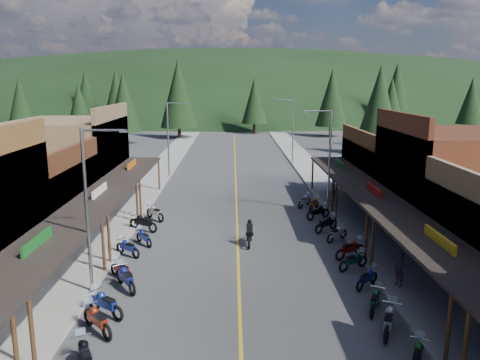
{
  "coord_description": "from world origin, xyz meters",
  "views": [
    {
      "loc": [
        -0.28,
        -27.11,
        10.02
      ],
      "look_at": [
        0.24,
        6.32,
        3.0
      ],
      "focal_mm": 35.0,
      "sensor_mm": 36.0,
      "label": 1
    }
  ],
  "objects_px": {
    "bike_east_4": "(375,300)",
    "pine_5": "(396,92)",
    "shop_east_2": "(454,186)",
    "pine_0": "(20,101)",
    "pine_8": "(80,111)",
    "bike_east_8": "(337,233)",
    "bike_west_4": "(105,302)",
    "bike_east_12": "(305,200)",
    "bike_west_7": "(128,247)",
    "pedestrian_east_a": "(400,270)",
    "shop_east_3": "(399,173)",
    "pine_3": "(254,100)",
    "pedestrian_east_b": "(332,195)",
    "bike_west_6": "(121,269)",
    "bike_east_5": "(367,277)",
    "bike_west_8": "(144,237)",
    "rider_on_bike": "(249,234)",
    "streetlight_2": "(328,156)",
    "bike_east_3": "(389,319)",
    "pine_9": "(391,106)",
    "streetlight_1": "(169,136)",
    "bike_east_10": "(318,211)",
    "bike_east_9": "(326,223)",
    "pine_7": "(86,95)",
    "bike_east_7": "(350,248)",
    "bike_west_9": "(143,222)",
    "pine_2": "(178,94)",
    "bike_west_2": "(85,354)",
    "pine_11": "(379,103)",
    "pine_10": "(124,102)",
    "bike_east_6": "(353,260)",
    "shop_west_2": "(20,203)",
    "streetlight_3": "(292,128)",
    "bike_west_3": "(97,319)",
    "shop_west_3": "(70,162)",
    "streetlight_0": "(90,204)",
    "bike_east_2": "(418,356)"
  },
  "relations": [
    {
      "from": "bike_west_9",
      "to": "bike_east_4",
      "type": "bearing_deg",
      "value": -102.25
    },
    {
      "from": "pine_0",
      "to": "bike_west_7",
      "type": "distance_m",
      "value": 71.64
    },
    {
      "from": "pine_3",
      "to": "rider_on_bike",
      "type": "xyz_separation_m",
      "value": [
        -3.26,
        -65.17,
        -5.79
      ]
    },
    {
      "from": "bike_west_7",
      "to": "bike_east_8",
      "type": "distance_m",
      "value": 13.09
    },
    {
      "from": "bike_west_7",
      "to": "pedestrian_east_a",
      "type": "bearing_deg",
      "value": -68.77
    },
    {
      "from": "pine_9",
      "to": "bike_west_3",
      "type": "height_order",
      "value": "pine_9"
    },
    {
      "from": "pine_5",
      "to": "bike_west_9",
      "type": "bearing_deg",
      "value": -120.61
    },
    {
      "from": "streetlight_3",
      "to": "bike_west_7",
      "type": "bearing_deg",
      "value": -113.39
    },
    {
      "from": "pine_8",
      "to": "bike_east_8",
      "type": "distance_m",
      "value": 48.22
    },
    {
      "from": "bike_west_4",
      "to": "bike_east_12",
      "type": "distance_m",
      "value": 21.34
    },
    {
      "from": "bike_east_5",
      "to": "bike_east_9",
      "type": "distance_m",
      "value": 8.85
    },
    {
      "from": "pine_8",
      "to": "bike_east_4",
      "type": "height_order",
      "value": "pine_8"
    },
    {
      "from": "pine_9",
      "to": "bike_west_8",
      "type": "xyz_separation_m",
      "value": [
        -29.88,
        -44.13,
        -5.84
      ]
    },
    {
      "from": "streetlight_3",
      "to": "bike_east_6",
      "type": "relative_size",
      "value": 4.03
    },
    {
      "from": "bike_west_8",
      "to": "pine_10",
      "type": "bearing_deg",
      "value": 66.55
    },
    {
      "from": "pine_7",
      "to": "bike_east_7",
      "type": "distance_m",
      "value": 86.88
    },
    {
      "from": "streetlight_1",
      "to": "pine_0",
      "type": "relative_size",
      "value": 0.73
    },
    {
      "from": "shop_west_2",
      "to": "shop_west_3",
      "type": "distance_m",
      "value": 9.65
    },
    {
      "from": "pedestrian_east_a",
      "to": "pine_5",
      "type": "bearing_deg",
      "value": 137.02
    },
    {
      "from": "bike_west_3",
      "to": "bike_west_6",
      "type": "height_order",
      "value": "bike_west_3"
    },
    {
      "from": "pine_3",
      "to": "pedestrian_east_b",
      "type": "height_order",
      "value": "pine_3"
    },
    {
      "from": "streetlight_0",
      "to": "bike_east_10",
      "type": "distance_m",
      "value": 18.32
    },
    {
      "from": "bike_east_4",
      "to": "pine_5",
      "type": "bearing_deg",
      "value": 97.33
    },
    {
      "from": "shop_west_2",
      "to": "pine_3",
      "type": "height_order",
      "value": "pine_3"
    },
    {
      "from": "shop_east_3",
      "to": "pine_10",
      "type": "bearing_deg",
      "value": 129.37
    },
    {
      "from": "pine_2",
      "to": "bike_east_9",
      "type": "distance_m",
      "value": 57.47
    },
    {
      "from": "bike_west_8",
      "to": "bike_east_8",
      "type": "xyz_separation_m",
      "value": [
        12.27,
        0.53,
        0.01
      ]
    },
    {
      "from": "bike_east_12",
      "to": "bike_east_6",
      "type": "bearing_deg",
      "value": -52.86
    },
    {
      "from": "pine_7",
      "to": "bike_east_7",
      "type": "relative_size",
      "value": 5.78
    },
    {
      "from": "pine_0",
      "to": "rider_on_bike",
      "type": "bearing_deg",
      "value": -56.34
    },
    {
      "from": "bike_west_6",
      "to": "bike_east_5",
      "type": "height_order",
      "value": "bike_west_6"
    },
    {
      "from": "shop_west_3",
      "to": "pine_5",
      "type": "height_order",
      "value": "pine_5"
    },
    {
      "from": "shop_west_2",
      "to": "streetlight_2",
      "type": "distance_m",
      "value": 21.73
    },
    {
      "from": "pine_3",
      "to": "shop_east_3",
      "type": "bearing_deg",
      "value": -79.89
    },
    {
      "from": "pine_5",
      "to": "bike_east_3",
      "type": "relative_size",
      "value": 6.19
    },
    {
      "from": "bike_west_6",
      "to": "bike_east_2",
      "type": "height_order",
      "value": "bike_east_2"
    },
    {
      "from": "streetlight_1",
      "to": "bike_west_8",
      "type": "relative_size",
      "value": 4.23
    },
    {
      "from": "bike_west_6",
      "to": "bike_east_3",
      "type": "distance_m",
      "value": 13.32
    },
    {
      "from": "pine_11",
      "to": "bike_west_6",
      "type": "bearing_deg",
      "value": -121.64
    },
    {
      "from": "pine_10",
      "to": "bike_east_9",
      "type": "distance_m",
      "value": 52.89
    },
    {
      "from": "shop_east_2",
      "to": "pine_0",
      "type": "bearing_deg",
      "value": 131.73
    },
    {
      "from": "streetlight_2",
      "to": "bike_east_3",
      "type": "relative_size",
      "value": 3.54
    },
    {
      "from": "pine_9",
      "to": "bike_west_4",
      "type": "relative_size",
      "value": 4.83
    },
    {
      "from": "pine_8",
      "to": "bike_west_6",
      "type": "xyz_separation_m",
      "value": [
        15.93,
        -44.3,
        -5.44
      ]
    },
    {
      "from": "pine_3",
      "to": "bike_west_2",
      "type": "relative_size",
      "value": 5.12
    },
    {
      "from": "bike_west_4",
      "to": "bike_east_2",
      "type": "height_order",
      "value": "bike_west_4"
    },
    {
      "from": "streetlight_1",
      "to": "bike_east_10",
      "type": "height_order",
      "value": "streetlight_1"
    },
    {
      "from": "shop_west_2",
      "to": "bike_east_5",
      "type": "distance_m",
      "value": 21.47
    },
    {
      "from": "bike_east_10",
      "to": "pine_11",
      "type": "bearing_deg",
      "value": 124.58
    },
    {
      "from": "shop_east_2",
      "to": "shop_east_3",
      "type": "distance_m",
      "value": 9.65
    }
  ]
}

